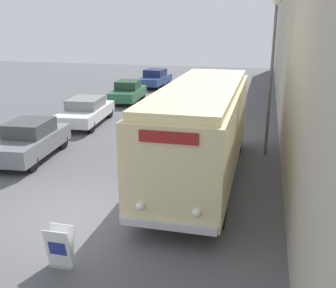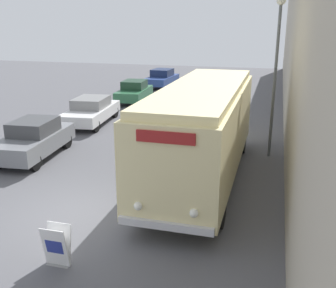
% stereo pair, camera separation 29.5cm
% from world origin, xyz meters
% --- Properties ---
extents(ground_plane, '(80.00, 80.00, 0.00)m').
position_xyz_m(ground_plane, '(0.00, 0.00, 0.00)').
color(ground_plane, '#56565B').
extents(building_wall_right, '(0.30, 60.00, 7.83)m').
position_xyz_m(building_wall_right, '(6.09, 10.00, 3.91)').
color(building_wall_right, '#B2A893').
rests_on(building_wall_right, ground_plane).
extents(vintage_bus, '(2.56, 9.60, 3.38)m').
position_xyz_m(vintage_bus, '(3.05, 3.74, 1.91)').
color(vintage_bus, black).
rests_on(vintage_bus, ground_plane).
extents(sign_board, '(0.62, 0.38, 1.00)m').
position_xyz_m(sign_board, '(0.82, -2.34, 0.48)').
color(sign_board, gray).
rests_on(sign_board, ground_plane).
extents(streetlamp, '(0.36, 0.36, 6.36)m').
position_xyz_m(streetlamp, '(5.32, 6.94, 4.13)').
color(streetlamp, '#595E60').
rests_on(streetlamp, ground_plane).
extents(parked_car_near, '(2.15, 4.39, 1.57)m').
position_xyz_m(parked_car_near, '(-4.07, 4.20, 0.78)').
color(parked_car_near, black).
rests_on(parked_car_near, ground_plane).
extents(parked_car_mid, '(2.37, 4.86, 1.44)m').
position_xyz_m(parked_car_mid, '(-4.33, 9.97, 0.73)').
color(parked_car_mid, black).
rests_on(parked_car_mid, ground_plane).
extents(parked_car_far, '(2.01, 4.16, 1.50)m').
position_xyz_m(parked_car_far, '(-4.13, 16.30, 0.75)').
color(parked_car_far, black).
rests_on(parked_car_far, ground_plane).
extents(parked_car_distant, '(2.05, 4.40, 1.51)m').
position_xyz_m(parked_car_distant, '(-4.13, 23.17, 0.76)').
color(parked_car_distant, black).
rests_on(parked_car_distant, ground_plane).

